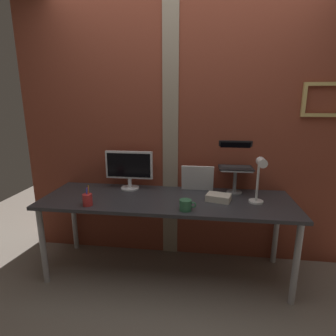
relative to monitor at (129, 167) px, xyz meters
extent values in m
plane|color=gray|center=(0.52, -0.20, -0.94)|extent=(6.00, 6.00, 0.00)
cube|color=brown|center=(0.52, 0.18, 0.38)|extent=(3.26, 0.12, 2.64)
cube|color=gray|center=(0.38, 0.12, 0.38)|extent=(0.15, 0.01, 2.64)
cube|color=tan|center=(1.71, 0.10, 0.76)|extent=(0.35, 0.03, 0.03)
cube|color=tan|center=(1.71, 0.10, 0.50)|extent=(0.35, 0.03, 0.03)
cube|color=tan|center=(1.55, 0.10, 0.63)|extent=(0.03, 0.03, 0.23)
cube|color=#333338|center=(0.39, -0.22, -0.23)|extent=(2.19, 0.69, 0.03)
cylinder|color=#B2B2B7|center=(-0.64, -0.51, -0.60)|extent=(0.05, 0.05, 0.70)
cylinder|color=#B2B2B7|center=(1.43, -0.51, -0.60)|extent=(0.05, 0.05, 0.70)
cylinder|color=#B2B2B7|center=(-0.64, 0.06, -0.60)|extent=(0.05, 0.05, 0.70)
cylinder|color=#B2B2B7|center=(1.43, 0.06, -0.60)|extent=(0.05, 0.05, 0.70)
cylinder|color=white|center=(0.00, 0.00, -0.21)|extent=(0.18, 0.18, 0.01)
cylinder|color=white|center=(0.00, 0.00, -0.16)|extent=(0.04, 0.04, 0.09)
cube|color=white|center=(0.00, 0.00, 0.02)|extent=(0.46, 0.04, 0.27)
cube|color=black|center=(0.00, -0.02, 0.02)|extent=(0.42, 0.00, 0.23)
cylinder|color=gray|center=(1.00, 0.00, -0.21)|extent=(0.14, 0.14, 0.01)
cylinder|color=gray|center=(1.00, 0.00, -0.10)|extent=(0.03, 0.03, 0.21)
cube|color=gray|center=(1.00, 0.00, 0.01)|extent=(0.28, 0.22, 0.01)
cube|color=black|center=(1.00, 0.00, 0.02)|extent=(0.31, 0.20, 0.01)
cube|color=#2D2D30|center=(1.00, 0.02, 0.03)|extent=(0.27, 0.11, 0.00)
cube|color=black|center=(1.00, 0.15, 0.14)|extent=(0.31, 0.09, 0.23)
cube|color=black|center=(1.00, 0.14, 0.14)|extent=(0.28, 0.07, 0.20)
cube|color=white|center=(0.65, 0.03, -0.09)|extent=(0.30, 0.06, 0.25)
cylinder|color=white|center=(1.15, -0.22, -0.21)|extent=(0.12, 0.12, 0.02)
cylinder|color=white|center=(1.15, -0.22, -0.02)|extent=(0.02, 0.02, 0.37)
cylinder|color=white|center=(1.15, -0.31, 0.15)|extent=(0.07, 0.11, 0.07)
cylinder|color=red|center=(-0.23, -0.47, -0.17)|extent=(0.08, 0.08, 0.10)
cylinder|color=orange|center=(-0.22, -0.45, -0.13)|extent=(0.02, 0.01, 0.16)
cylinder|color=purple|center=(-0.23, -0.47, -0.14)|extent=(0.01, 0.04, 0.14)
cylinder|color=purple|center=(-0.23, -0.47, -0.14)|extent=(0.02, 0.02, 0.13)
cylinder|color=blue|center=(-0.23, -0.47, -0.14)|extent=(0.01, 0.01, 0.13)
cylinder|color=#33724C|center=(0.57, -0.47, -0.17)|extent=(0.09, 0.09, 0.09)
torus|color=#33724C|center=(0.63, -0.47, -0.17)|extent=(0.05, 0.01, 0.05)
cube|color=silver|center=(0.84, -0.22, -0.19)|extent=(0.23, 0.19, 0.06)
camera|label=1|loc=(0.69, -2.42, 0.61)|focal=28.51mm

